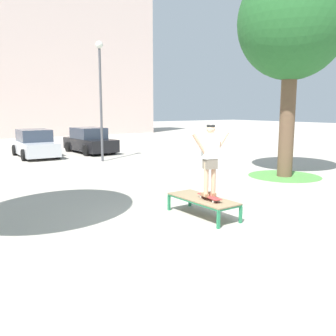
{
  "coord_description": "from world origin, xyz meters",
  "views": [
    {
      "loc": [
        -5.16,
        -6.16,
        2.6
      ],
      "look_at": [
        0.43,
        1.97,
        1.0
      ],
      "focal_mm": 38.92,
      "sensor_mm": 36.0,
      "label": 1
    }
  ],
  "objects_px": {
    "skater": "(210,155)",
    "car_black": "(90,141)",
    "skateboard": "(209,197)",
    "tree_near_right": "(292,24)",
    "car_silver": "(35,144)",
    "light_post": "(100,84)",
    "skate_box": "(203,200)"
  },
  "relations": [
    {
      "from": "skateboard",
      "to": "tree_near_right",
      "type": "height_order",
      "value": "tree_near_right"
    },
    {
      "from": "skateboard",
      "to": "car_black",
      "type": "distance_m",
      "value": 14.62
    },
    {
      "from": "skate_box",
      "to": "skater",
      "type": "xyz_separation_m",
      "value": [
        0.01,
        -0.24,
        1.12
      ]
    },
    {
      "from": "tree_near_right",
      "to": "car_black",
      "type": "bearing_deg",
      "value": 105.36
    },
    {
      "from": "tree_near_right",
      "to": "light_post",
      "type": "bearing_deg",
      "value": 117.87
    },
    {
      "from": "skater",
      "to": "tree_near_right",
      "type": "distance_m",
      "value": 7.85
    },
    {
      "from": "car_silver",
      "to": "skate_box",
      "type": "bearing_deg",
      "value": -88.58
    },
    {
      "from": "skater",
      "to": "light_post",
      "type": "bearing_deg",
      "value": 79.31
    },
    {
      "from": "tree_near_right",
      "to": "light_post",
      "type": "height_order",
      "value": "tree_near_right"
    },
    {
      "from": "skate_box",
      "to": "skateboard",
      "type": "height_order",
      "value": "skateboard"
    },
    {
      "from": "car_silver",
      "to": "light_post",
      "type": "height_order",
      "value": "light_post"
    },
    {
      "from": "skater",
      "to": "car_silver",
      "type": "relative_size",
      "value": 0.4
    },
    {
      "from": "car_silver",
      "to": "car_black",
      "type": "distance_m",
      "value": 3.26
    },
    {
      "from": "car_silver",
      "to": "light_post",
      "type": "bearing_deg",
      "value": -57.82
    },
    {
      "from": "skate_box",
      "to": "car_black",
      "type": "height_order",
      "value": "car_black"
    },
    {
      "from": "skate_box",
      "to": "light_post",
      "type": "height_order",
      "value": "light_post"
    },
    {
      "from": "skate_box",
      "to": "car_silver",
      "type": "xyz_separation_m",
      "value": [
        -0.34,
        13.91,
        0.28
      ]
    },
    {
      "from": "skate_box",
      "to": "tree_near_right",
      "type": "height_order",
      "value": "tree_near_right"
    },
    {
      "from": "car_black",
      "to": "skater",
      "type": "bearing_deg",
      "value": -101.46
    },
    {
      "from": "car_silver",
      "to": "skateboard",
      "type": "bearing_deg",
      "value": -88.58
    },
    {
      "from": "skateboard",
      "to": "car_black",
      "type": "height_order",
      "value": "car_black"
    },
    {
      "from": "skateboard",
      "to": "car_black",
      "type": "relative_size",
      "value": 0.19
    },
    {
      "from": "tree_near_right",
      "to": "skate_box",
      "type": "bearing_deg",
      "value": -158.97
    },
    {
      "from": "tree_near_right",
      "to": "car_black",
      "type": "distance_m",
      "value": 13.16
    },
    {
      "from": "skate_box",
      "to": "tree_near_right",
      "type": "distance_m",
      "value": 8.44
    },
    {
      "from": "skateboard",
      "to": "skater",
      "type": "relative_size",
      "value": 0.48
    },
    {
      "from": "skateboard",
      "to": "skater",
      "type": "bearing_deg",
      "value": 81.16
    },
    {
      "from": "skater",
      "to": "car_black",
      "type": "distance_m",
      "value": 14.65
    },
    {
      "from": "skate_box",
      "to": "skateboard",
      "type": "relative_size",
      "value": 2.34
    },
    {
      "from": "car_black",
      "to": "skateboard",
      "type": "bearing_deg",
      "value": -101.46
    },
    {
      "from": "tree_near_right",
      "to": "light_post",
      "type": "relative_size",
      "value": 1.35
    },
    {
      "from": "skater",
      "to": "tree_near_right",
      "type": "height_order",
      "value": "tree_near_right"
    }
  ]
}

